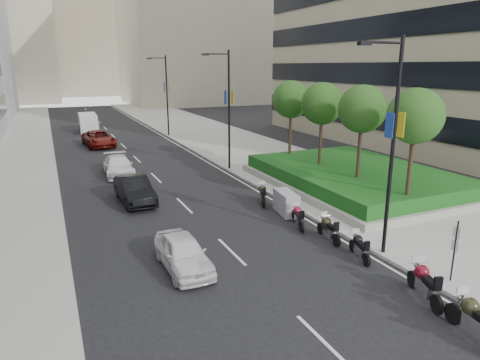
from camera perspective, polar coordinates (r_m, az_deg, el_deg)
ground at (r=16.48m, az=9.46°, el=-13.76°), size 160.00×160.00×0.00m
sidewalk_right at (r=45.98m, az=-1.83°, el=5.21°), size 10.00×100.00×0.15m
sidewalk_left at (r=42.79m, az=-28.83°, el=2.62°), size 8.00×100.00×0.15m
lane_edge at (r=44.28m, az=-8.20°, el=4.60°), size 0.12×100.00×0.01m
lane_centre at (r=43.17m, az=-14.85°, el=3.98°), size 0.12×100.00×0.01m
building_cream_right at (r=97.29m, az=-6.38°, el=20.87°), size 28.00×24.00×36.00m
building_cream_centre at (r=132.77m, az=-20.86°, el=18.86°), size 30.00×24.00×38.00m
planter at (r=29.48m, az=15.04°, el=-0.32°), size 10.00×14.00×0.40m
hedge at (r=29.33m, az=15.12°, el=0.81°), size 9.40×13.40×0.80m
tree_0 at (r=23.22m, az=22.34°, el=7.83°), size 2.80×2.80×6.30m
tree_1 at (r=26.12m, az=15.98°, el=9.05°), size 2.80×2.80×6.30m
tree_2 at (r=29.29m, az=10.92°, el=9.93°), size 2.80×2.80×6.30m
tree_3 at (r=32.64m, az=6.84°, el=10.58°), size 2.80×2.80×6.30m
lamp_post_0 at (r=18.11m, az=19.44°, el=5.23°), size 2.34×0.45×9.00m
lamp_post_1 at (r=32.49m, az=-1.74°, el=10.02°), size 2.34×0.45×9.00m
lamp_post_2 at (r=49.56m, az=-9.90°, el=11.52°), size 2.34×0.45×9.00m
parking_sign at (r=17.59m, az=26.72°, el=-8.09°), size 0.06×0.32×2.50m
motorcycle_0 at (r=14.90m, az=28.91°, el=-16.02°), size 0.82×2.45×1.22m
motorcycle_1 at (r=16.44m, az=23.37°, el=-12.48°), size 1.04×2.26×1.17m
motorcycle_2 at (r=18.82m, az=15.64°, el=-8.59°), size 0.76×1.91×0.97m
motorcycle_3 at (r=20.38m, az=11.69°, el=-6.37°), size 0.70×2.08×1.04m
motorcycle_4 at (r=21.74m, az=7.77°, el=-4.88°), size 0.84×1.95×1.00m
motorcycle_5 at (r=23.55m, az=6.15°, el=-3.05°), size 1.11×2.14×1.23m
motorcycle_6 at (r=25.17m, az=3.01°, el=-1.90°), size 0.98×2.04×1.07m
car_a at (r=17.36m, az=-7.60°, el=-9.60°), size 1.68×4.04×1.37m
car_b at (r=26.06m, az=-13.90°, el=-1.28°), size 1.84×4.74×1.54m
car_c at (r=32.89m, az=-15.90°, el=1.82°), size 2.21×4.95×1.41m
car_d at (r=45.47m, az=-18.31°, el=5.26°), size 3.04×5.86×1.58m
delivery_van at (r=55.87m, az=-19.57°, el=7.08°), size 2.16×5.28×2.19m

